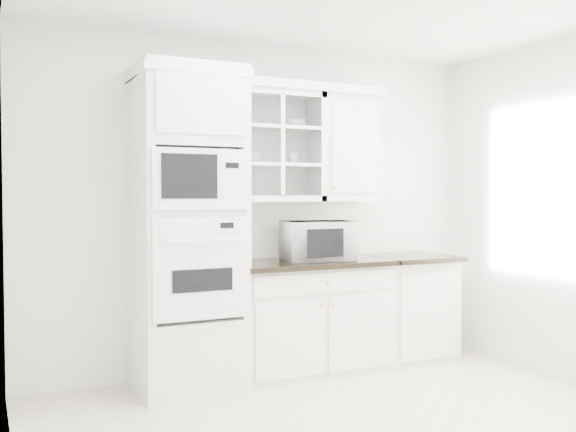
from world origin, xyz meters
TOP-DOWN VIEW (x-y plane):
  - room_shell at (0.00, 0.43)m, footprint 4.00×3.50m
  - oven_column at (-0.75, 1.42)m, footprint 0.76×0.68m
  - base_cabinet_run at (0.28, 1.45)m, footprint 1.32×0.67m
  - extra_base_cabinet at (1.28, 1.45)m, footprint 0.72×0.67m
  - upper_cabinet_glass at (0.03, 1.58)m, footprint 0.80×0.33m
  - upper_cabinet_solid at (0.71, 1.58)m, footprint 0.55×0.33m
  - crown_molding at (-0.07, 1.56)m, footprint 2.14×0.38m
  - countertop_microwave at (0.34, 1.42)m, footprint 0.63×0.56m
  - bowl_a at (-0.18, 1.59)m, footprint 0.25×0.25m
  - bowl_b at (0.21, 1.59)m, footprint 0.22×0.22m
  - cup_a at (-0.15, 1.59)m, footprint 0.11×0.11m
  - cup_b at (0.19, 1.57)m, footprint 0.10×0.10m

SIDE VIEW (x-z plane):
  - base_cabinet_run at x=0.28m, z-range 0.00..0.92m
  - extra_base_cabinet at x=1.28m, z-range 0.00..0.92m
  - countertop_microwave at x=0.34m, z-range 0.92..1.24m
  - oven_column at x=-0.75m, z-range 0.00..2.40m
  - cup_a at x=-0.15m, z-range 1.71..1.80m
  - cup_b at x=0.19m, z-range 1.71..1.80m
  - room_shell at x=0.00m, z-range 0.43..3.13m
  - upper_cabinet_glass at x=0.03m, z-range 1.40..2.30m
  - upper_cabinet_solid at x=0.71m, z-range 1.40..2.30m
  - bowl_a at x=-0.18m, z-range 2.01..2.06m
  - bowl_b at x=0.21m, z-range 2.01..2.07m
  - crown_molding at x=-0.07m, z-range 2.30..2.37m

